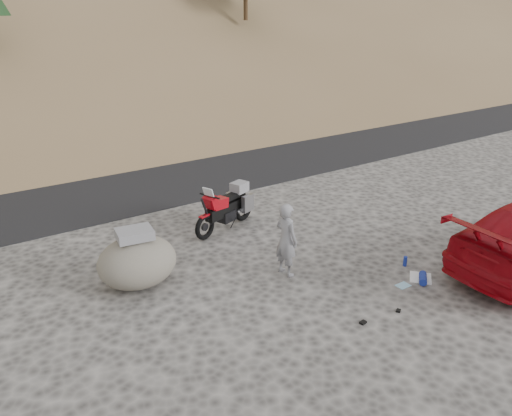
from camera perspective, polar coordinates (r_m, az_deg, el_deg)
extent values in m
plane|color=#3E3C39|center=(11.36, 7.09, -7.46)|extent=(140.00, 140.00, 0.00)
cube|color=black|center=(18.49, -11.60, 3.91)|extent=(120.00, 7.00, 0.05)
cylinder|color=#392614|center=(26.75, -1.20, 22.61)|extent=(0.22, 0.22, 1.82)
torus|color=black|center=(12.81, -5.87, -2.18)|extent=(0.69, 0.34, 0.68)
cylinder|color=black|center=(12.81, -5.87, -2.18)|extent=(0.22, 0.13, 0.21)
torus|color=black|center=(13.95, -1.49, -0.03)|extent=(0.73, 0.38, 0.73)
cylinder|color=black|center=(13.95, -1.49, -0.03)|extent=(0.24, 0.15, 0.23)
cylinder|color=black|center=(12.72, -5.69, -0.48)|extent=(0.39, 0.19, 0.84)
cylinder|color=black|center=(12.68, -5.32, 1.37)|extent=(0.26, 0.62, 0.05)
cube|color=black|center=(13.27, -3.68, -0.19)|extent=(1.26, 0.65, 0.31)
cube|color=black|center=(13.42, -3.38, -0.87)|extent=(0.54, 0.45, 0.29)
cube|color=#9B0811|center=(13.00, -4.38, 0.56)|extent=(0.62, 0.47, 0.32)
cube|color=#9B0811|center=(12.76, -5.20, 0.71)|extent=(0.41, 0.44, 0.37)
cube|color=silver|center=(12.62, -5.46, 1.76)|extent=(0.22, 0.33, 0.26)
cube|color=black|center=(13.35, -3.00, 1.26)|extent=(0.61, 0.40, 0.12)
cube|color=black|center=(13.65, -1.96, 1.57)|extent=(0.40, 0.30, 0.10)
cube|color=#A7A6AB|center=(13.60, -0.95, 0.57)|extent=(0.43, 0.26, 0.47)
cube|color=#A7A6AB|center=(13.91, -2.72, 1.04)|extent=(0.43, 0.26, 0.47)
cube|color=gray|center=(13.60, -1.92, 2.41)|extent=(0.53, 0.48, 0.27)
cube|color=#9B0811|center=(12.69, -5.92, -0.89)|extent=(0.33, 0.22, 0.04)
cylinder|color=black|center=(13.41, -2.61, -1.68)|extent=(0.10, 0.21, 0.38)
cylinder|color=#A7A6AB|center=(13.69, -1.54, -0.14)|extent=(0.48, 0.25, 0.13)
imported|color=gray|center=(11.31, 3.38, -7.47)|extent=(0.46, 0.65, 1.68)
ellipsoid|color=#605B52|center=(10.89, -13.41, -6.02)|extent=(2.08, 1.93, 1.10)
cube|color=gray|center=(10.61, -13.71, -2.96)|extent=(0.72, 0.59, 0.18)
cube|color=white|center=(11.68, 18.29, -7.57)|extent=(0.68, 0.68, 0.02)
cylinder|color=navy|center=(11.51, 18.54, -7.62)|extent=(0.43, 0.39, 0.17)
cylinder|color=navy|center=(12.05, 16.68, -5.85)|extent=(0.10, 0.10, 0.23)
cone|color=#BA250C|center=(12.35, 23.31, -6.20)|extent=(0.17, 0.17, 0.19)
cube|color=black|center=(9.85, 12.14, -12.66)|extent=(0.14, 0.11, 0.04)
cube|color=black|center=(10.36, 15.96, -11.21)|extent=(0.13, 0.12, 0.04)
cube|color=#91C3E0|center=(11.27, 16.46, -8.49)|extent=(0.30, 0.22, 0.01)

